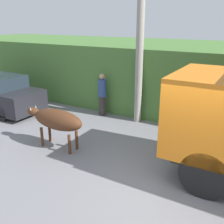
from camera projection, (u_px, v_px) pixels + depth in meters
name	position (u px, v px, depth m)	size (l,w,h in m)	color
ground_plane	(180.00, 192.00, 6.06)	(60.00, 60.00, 0.00)	gray
brown_cow	(57.00, 120.00, 7.94)	(2.13, 0.63, 1.24)	#512D19
pedestrian_on_hill	(102.00, 93.00, 10.72)	(0.43, 0.43, 1.74)	#38332D
utility_pole	(140.00, 47.00, 9.42)	(0.90, 0.28, 5.55)	#9E998E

